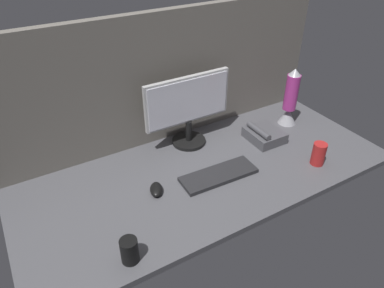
{
  "coord_description": "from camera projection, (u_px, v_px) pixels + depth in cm",
  "views": [
    {
      "loc": [
        -75.27,
        -115.04,
        107.9
      ],
      "look_at": [
        1.95,
        0.0,
        14.0
      ],
      "focal_mm": 33.51,
      "sensor_mm": 36.0,
      "label": 1
    }
  ],
  "objects": [
    {
      "name": "mug_red_plastic",
      "position": [
        319.0,
        154.0,
        1.75
      ],
      "size": [
        6.6,
        6.6,
        11.62
      ],
      "color": "red",
      "rests_on": "ground_plane"
    },
    {
      "name": "monitor",
      "position": [
        188.0,
        107.0,
        1.82
      ],
      "size": [
        47.18,
        18.0,
        37.72
      ],
      "color": "black",
      "rests_on": "ground_plane"
    },
    {
      "name": "keyboard",
      "position": [
        219.0,
        175.0,
        1.69
      ],
      "size": [
        37.5,
        14.51,
        2.0
      ],
      "primitive_type": "cube",
      "rotation": [
        0.0,
        0.0,
        -0.04
      ],
      "color": "#262628",
      "rests_on": "ground_plane"
    },
    {
      "name": "cubicle_wall_back",
      "position": [
        167.0,
        78.0,
        1.82
      ],
      "size": [
        180.0,
        5.0,
        67.4
      ],
      "color": "slate",
      "rests_on": "ground_plane"
    },
    {
      "name": "ground_plane",
      "position": [
        205.0,
        172.0,
        1.75
      ],
      "size": [
        180.0,
        80.0,
        3.0
      ],
      "primitive_type": "cube",
      "color": "#515156"
    },
    {
      "name": "mug_black_travel",
      "position": [
        129.0,
        251.0,
        1.27
      ],
      "size": [
        6.56,
        6.56,
        10.13
      ],
      "color": "black",
      "rests_on": "ground_plane"
    },
    {
      "name": "desk_phone",
      "position": [
        264.0,
        135.0,
        1.94
      ],
      "size": [
        17.3,
        19.27,
        8.8
      ],
      "color": "#4C4C51",
      "rests_on": "ground_plane"
    },
    {
      "name": "mouse",
      "position": [
        156.0,
        189.0,
        1.59
      ],
      "size": [
        8.99,
        11.04,
        3.4
      ],
      "primitive_type": "ellipsoid",
      "rotation": [
        0.0,
        0.0,
        -0.41
      ],
      "color": "black",
      "rests_on": "ground_plane"
    },
    {
      "name": "lava_lamp",
      "position": [
        290.0,
        101.0,
        2.03
      ],
      "size": [
        10.28,
        10.28,
        33.64
      ],
      "color": "#A5A5AD",
      "rests_on": "ground_plane"
    }
  ]
}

